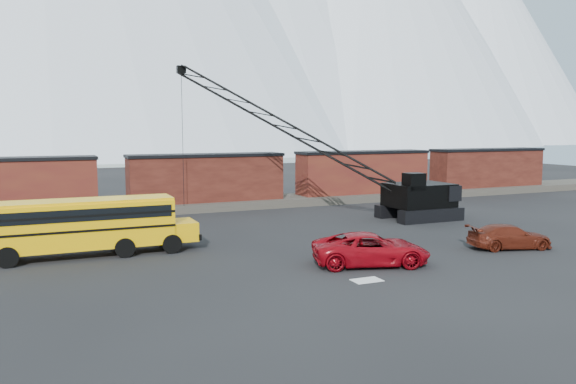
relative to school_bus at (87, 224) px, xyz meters
name	(u,v)px	position (x,y,z in m)	size (l,w,h in m)	color
ground	(319,263)	(11.09, -6.54, -1.79)	(160.00, 160.00, 0.00)	black
gravel_berm	(207,205)	(11.09, 15.46, -1.44)	(120.00, 5.00, 0.70)	#4C463E
boxcar_west_near	(4,185)	(-4.91, 15.46, 0.97)	(13.70, 3.10, 4.17)	#4B1615
boxcar_mid	(206,178)	(11.09, 15.46, 0.97)	(13.70, 3.10, 4.17)	#562118
boxcar_east_near	(363,172)	(27.09, 15.46, 0.97)	(13.70, 3.10, 4.17)	#4B1615
boxcar_east_far	(487,168)	(43.09, 15.46, 0.97)	(13.70, 3.10, 4.17)	#562118
snow_patch	(367,280)	(11.59, -10.54, -1.78)	(1.40, 0.90, 0.02)	silver
school_bus	(87,224)	(0.00, 0.00, 0.00)	(11.65, 2.65, 3.19)	#E2A404
red_pickup	(371,249)	(13.37, -8.04, -0.95)	(2.80, 6.08, 1.69)	maroon
maroon_suv	(509,237)	(23.05, -7.87, -1.08)	(1.99, 4.90, 1.42)	#51190E
crawler_crane	(289,129)	(15.86, 8.24, 5.25)	(19.61, 12.41, 12.32)	black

